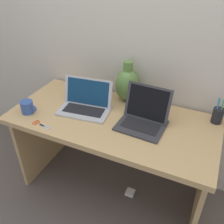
% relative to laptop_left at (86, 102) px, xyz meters
% --- Properties ---
extents(ground_plane, '(6.00, 6.00, 0.00)m').
position_rel_laptop_left_xyz_m(ground_plane, '(0.22, -0.03, -0.78)').
color(ground_plane, '#564C47').
extents(back_wall, '(4.40, 0.04, 2.40)m').
position_rel_laptop_left_xyz_m(back_wall, '(0.22, 0.35, 0.42)').
color(back_wall, beige).
rests_on(back_wall, ground).
extents(desk, '(1.44, 0.67, 0.72)m').
position_rel_laptop_left_xyz_m(desk, '(0.22, -0.03, -0.21)').
color(desk, tan).
rests_on(desk, ground).
extents(laptop_left, '(0.39, 0.27, 0.22)m').
position_rel_laptop_left_xyz_m(laptop_left, '(0.00, 0.00, 0.00)').
color(laptop_left, '#B2B2B7').
rests_on(laptop_left, desk).
extents(laptop_right, '(0.32, 0.27, 0.25)m').
position_rel_laptop_left_xyz_m(laptop_right, '(0.44, 0.00, 0.01)').
color(laptop_right, '#333338').
rests_on(laptop_right, desk).
extents(green_vase, '(0.18, 0.18, 0.31)m').
position_rel_laptop_left_xyz_m(green_vase, '(0.22, 0.25, 0.08)').
color(green_vase, '#5B843D').
rests_on(green_vase, desk).
extents(coffee_mug, '(0.13, 0.09, 0.09)m').
position_rel_laptop_left_xyz_m(coffee_mug, '(-0.35, -0.21, -0.01)').
color(coffee_mug, '#335199').
rests_on(coffee_mug, desk).
extents(pen_cup, '(0.07, 0.07, 0.19)m').
position_rel_laptop_left_xyz_m(pen_cup, '(0.88, 0.22, -0.00)').
color(pen_cup, black).
rests_on(pen_cup, desk).
extents(scissors, '(0.15, 0.06, 0.01)m').
position_rel_laptop_left_xyz_m(scissors, '(-0.20, -0.30, -0.05)').
color(scissors, '#B7B7BC').
rests_on(scissors, desk).
extents(power_brick, '(0.07, 0.07, 0.03)m').
position_rel_laptop_left_xyz_m(power_brick, '(0.39, -0.03, -0.77)').
color(power_brick, white).
rests_on(power_brick, ground).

